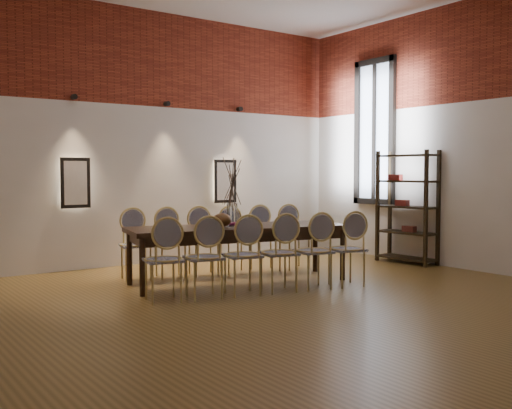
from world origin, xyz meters
TOP-DOWN VIEW (x-y plane):
  - floor at (0.00, 0.00)m, footprint 7.00×7.00m
  - wall_back at (0.00, 3.55)m, footprint 7.00×0.10m
  - wall_right at (3.55, 0.00)m, footprint 0.10×7.00m
  - brick_band_back at (0.00, 3.48)m, footprint 7.00×0.02m
  - brick_band_right at (3.48, 0.00)m, footprint 0.02×7.00m
  - niche_left at (-1.30, 3.45)m, footprint 0.36×0.06m
  - niche_right at (1.30, 3.45)m, footprint 0.36×0.06m
  - spot_fixture_left at (-1.30, 3.42)m, footprint 0.08×0.10m
  - spot_fixture_mid at (0.20, 3.42)m, footprint 0.08×0.10m
  - spot_fixture_right at (1.60, 3.42)m, footprint 0.08×0.10m
  - window_glass at (3.46, 2.00)m, footprint 0.02×0.78m
  - window_frame at (3.44, 2.00)m, footprint 0.08×0.90m
  - window_mullion at (3.44, 2.00)m, footprint 0.06×0.06m
  - dining_table at (0.13, 1.27)m, footprint 3.01×1.52m
  - chair_near_a at (-1.20, 0.81)m, footprint 0.52×0.52m
  - chair_near_b at (-0.73, 0.70)m, footprint 0.52×0.52m
  - chair_near_c at (-0.26, 0.60)m, footprint 0.52×0.52m
  - chair_near_d at (0.21, 0.50)m, footprint 0.52×0.52m
  - chair_near_e at (0.68, 0.39)m, footprint 0.52×0.52m
  - chair_near_f at (1.14, 0.29)m, footprint 0.52×0.52m
  - chair_far_a at (-0.88, 2.26)m, footprint 0.52×0.52m
  - chair_far_b at (-0.41, 2.15)m, footprint 0.52×0.52m
  - chair_far_c at (0.06, 2.05)m, footprint 0.52×0.52m
  - chair_far_d at (0.53, 1.95)m, footprint 0.52×0.52m
  - chair_far_e at (1.00, 1.84)m, footprint 0.52×0.52m
  - chair_far_f at (1.46, 1.74)m, footprint 0.52×0.52m
  - vase at (0.05, 1.29)m, footprint 0.14×0.14m
  - dried_branches at (0.05, 1.29)m, footprint 0.50×0.50m
  - bowl at (-0.12, 1.28)m, footprint 0.24×0.24m
  - book at (0.05, 1.51)m, footprint 0.29×0.23m
  - shelving_rack at (3.28, 1.12)m, footprint 0.43×1.02m

SIDE VIEW (x-z plane):
  - floor at x=0.00m, z-range -0.02..0.00m
  - dining_table at x=0.13m, z-range 0.00..0.75m
  - chair_near_a at x=-1.20m, z-range 0.00..0.94m
  - chair_near_b at x=-0.73m, z-range 0.00..0.94m
  - chair_near_c at x=-0.26m, z-range 0.00..0.94m
  - chair_near_d at x=0.21m, z-range 0.00..0.94m
  - chair_near_e at x=0.68m, z-range 0.00..0.94m
  - chair_near_f at x=1.14m, z-range 0.00..0.94m
  - chair_far_a at x=-0.88m, z-range 0.00..0.94m
  - chair_far_b at x=-0.41m, z-range 0.00..0.94m
  - chair_far_c at x=0.06m, z-range 0.00..0.94m
  - chair_far_d at x=0.53m, z-range 0.00..0.94m
  - chair_far_e at x=1.00m, z-range 0.00..0.94m
  - chair_far_f at x=1.46m, z-range 0.00..0.94m
  - book at x=0.05m, z-range 0.75..0.78m
  - bowl at x=-0.12m, z-range 0.75..0.93m
  - vase at x=0.05m, z-range 0.75..1.05m
  - shelving_rack at x=3.28m, z-range 0.00..1.80m
  - niche_left at x=-1.30m, z-range 0.97..1.63m
  - niche_right at x=1.30m, z-range 0.97..1.63m
  - dried_branches at x=0.05m, z-range 1.00..1.70m
  - wall_back at x=0.00m, z-range 0.00..4.00m
  - wall_right at x=3.55m, z-range 0.00..4.00m
  - window_glass at x=3.46m, z-range 0.96..3.34m
  - window_frame at x=3.44m, z-range 0.90..3.40m
  - window_mullion at x=3.44m, z-range 0.95..3.35m
  - spot_fixture_left at x=-1.30m, z-range 2.51..2.59m
  - spot_fixture_mid at x=0.20m, z-range 2.51..2.59m
  - spot_fixture_right at x=1.60m, z-range 2.51..2.59m
  - brick_band_back at x=0.00m, z-range 2.50..4.00m
  - brick_band_right at x=3.48m, z-range 2.50..4.00m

